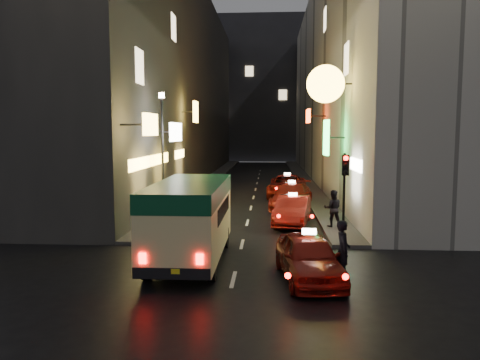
% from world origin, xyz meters
% --- Properties ---
extents(ground, '(120.00, 120.00, 0.00)m').
position_xyz_m(ground, '(0.00, 0.00, 0.00)').
color(ground, black).
rests_on(ground, ground).
extents(building_left, '(7.54, 52.00, 18.00)m').
position_xyz_m(building_left, '(-8.00, 33.99, 9.00)').
color(building_left, '#363331').
rests_on(building_left, ground).
extents(building_right, '(8.16, 52.00, 18.00)m').
position_xyz_m(building_right, '(8.00, 33.99, 9.00)').
color(building_right, '#B8B4A9').
rests_on(building_right, ground).
extents(building_far, '(30.00, 10.00, 22.00)m').
position_xyz_m(building_far, '(0.00, 66.00, 11.00)').
color(building_far, '#303035').
rests_on(building_far, ground).
extents(sidewalk_left, '(1.50, 52.00, 0.15)m').
position_xyz_m(sidewalk_left, '(-4.25, 34.00, 0.07)').
color(sidewalk_left, '#43403E').
rests_on(sidewalk_left, ground).
extents(sidewalk_right, '(1.50, 52.00, 0.15)m').
position_xyz_m(sidewalk_right, '(4.25, 34.00, 0.07)').
color(sidewalk_right, '#43403E').
rests_on(sidewalk_right, ground).
extents(minibus, '(2.26, 6.43, 2.76)m').
position_xyz_m(minibus, '(-1.62, 5.87, 1.75)').
color(minibus, '#EDE094').
rests_on(minibus, ground).
extents(taxi_near, '(2.75, 5.36, 1.80)m').
position_xyz_m(taxi_near, '(2.28, 4.13, 0.82)').
color(taxi_near, maroon).
rests_on(taxi_near, ground).
extents(taxi_second, '(2.88, 5.37, 1.79)m').
position_xyz_m(taxi_second, '(2.21, 12.61, 0.81)').
color(taxi_second, maroon).
rests_on(taxi_second, ground).
extents(taxi_third, '(3.16, 5.79, 1.92)m').
position_xyz_m(taxi_third, '(2.39, 17.41, 0.87)').
color(taxi_third, maroon).
rests_on(taxi_third, ground).
extents(taxi_far, '(2.75, 5.78, 1.96)m').
position_xyz_m(taxi_far, '(2.31, 22.21, 0.89)').
color(taxi_far, maroon).
rests_on(taxi_far, ground).
extents(pedestrian_crossing, '(0.47, 0.70, 2.08)m').
position_xyz_m(pedestrian_crossing, '(3.30, 4.16, 1.04)').
color(pedestrian_crossing, black).
rests_on(pedestrian_crossing, ground).
extents(pedestrian_sidewalk, '(0.73, 0.46, 1.92)m').
position_xyz_m(pedestrian_sidewalk, '(3.98, 11.54, 1.11)').
color(pedestrian_sidewalk, black).
rests_on(pedestrian_sidewalk, sidewalk_right).
extents(traffic_light, '(0.26, 0.43, 3.50)m').
position_xyz_m(traffic_light, '(4.00, 8.47, 2.69)').
color(traffic_light, black).
rests_on(traffic_light, sidewalk_right).
extents(lamp_post, '(0.28, 0.28, 6.22)m').
position_xyz_m(lamp_post, '(-4.20, 13.00, 3.72)').
color(lamp_post, black).
rests_on(lamp_post, sidewalk_left).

